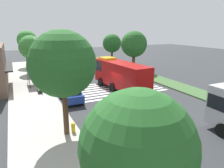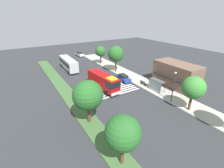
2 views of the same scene
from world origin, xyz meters
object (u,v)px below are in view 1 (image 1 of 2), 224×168
(sidewalk_tree_east, at_px, (31,47))
(parked_car_east, at_px, (37,57))
(fire_hydrant, at_px, (73,127))
(sidewalk_tree_far_east, at_px, (27,40))
(fire_truck, at_px, (119,74))
(median_tree_far_west, at_px, (134,44))
(street_lamp, at_px, (36,54))
(sidewalk_tree_far_west, at_px, (138,148))
(median_tree_west, at_px, (112,43))
(sidewalk_tree_west, at_px, (63,64))
(parked_car_mid, at_px, (71,93))
(bench_near_shelter, at_px, (40,88))
(bus_stop_shelter, at_px, (36,72))

(sidewalk_tree_east, bearing_deg, parked_car_east, -8.91)
(fire_hydrant, bearing_deg, sidewalk_tree_east, 1.19)
(sidewalk_tree_east, xyz_separation_m, sidewalk_tree_far_east, (7.27, 0.00, 0.82))
(fire_truck, height_order, median_tree_far_west, median_tree_far_west)
(sidewalk_tree_far_east, relative_size, median_tree_far_west, 1.01)
(street_lamp, height_order, sidewalk_tree_far_west, street_lamp)
(sidewalk_tree_far_west, bearing_deg, street_lamp, -0.77)
(parked_car_east, bearing_deg, median_tree_west, -129.48)
(parked_car_east, relative_size, sidewalk_tree_west, 0.59)
(sidewalk_tree_east, bearing_deg, parked_car_mid, -172.62)
(street_lamp, height_order, fire_hydrant, street_lamp)
(parked_car_east, xyz_separation_m, sidewalk_tree_east, (-14.04, 2.20, 3.51))
(parked_car_mid, xyz_separation_m, fire_hydrant, (-7.02, 1.70, -0.36))
(sidewalk_tree_east, height_order, median_tree_far_west, median_tree_far_west)
(parked_car_mid, bearing_deg, street_lamp, 9.81)
(sidewalk_tree_far_west, bearing_deg, median_tree_west, -24.43)
(median_tree_west, relative_size, fire_hydrant, 8.91)
(bench_near_shelter, bearing_deg, parked_car_mid, -149.49)
(bus_stop_shelter, bearing_deg, street_lamp, -8.87)
(fire_truck, bearing_deg, fire_hydrant, 131.79)
(parked_car_mid, height_order, parked_car_east, parked_car_east)
(parked_car_east, bearing_deg, fire_hydrant, 175.83)
(fire_truck, height_order, parked_car_mid, fire_truck)
(sidewalk_tree_far_west, distance_m, sidewalk_tree_east, 33.32)
(fire_truck, relative_size, sidewalk_tree_far_west, 1.70)
(street_lamp, bearing_deg, bus_stop_shelter, 171.13)
(parked_car_mid, relative_size, median_tree_far_west, 0.63)
(parked_car_mid, distance_m, fire_hydrant, 7.23)
(bus_stop_shelter, relative_size, sidewalk_tree_west, 0.48)
(fire_truck, xyz_separation_m, fire_hydrant, (-8.73, 8.27, -1.56))
(fire_truck, distance_m, bench_near_shelter, 9.66)
(parked_car_east, xyz_separation_m, bus_stop_shelter, (-22.60, 2.58, 1.00))
(sidewalk_tree_east, height_order, sidewalk_tree_far_east, sidewalk_tree_far_east)
(sidewalk_tree_far_east, bearing_deg, parked_car_east, -18.03)
(bench_near_shelter, height_order, sidewalk_tree_west, sidewalk_tree_west)
(street_lamp, bearing_deg, sidewalk_tree_east, 6.36)
(bench_near_shelter, distance_m, sidewalk_tree_far_west, 21.07)
(parked_car_east, height_order, sidewalk_tree_east, sidewalk_tree_east)
(bus_stop_shelter, relative_size, fire_hydrant, 5.00)
(bench_near_shelter, bearing_deg, bus_stop_shelter, -0.19)
(fire_hydrant, bearing_deg, fire_truck, -43.45)
(fire_truck, xyz_separation_m, sidewalk_tree_east, (15.24, 8.77, 2.35))
(parked_car_mid, height_order, sidewalk_tree_east, sidewalk_tree_east)
(fire_truck, distance_m, median_tree_far_west, 12.31)
(parked_car_mid, height_order, bus_stop_shelter, bus_stop_shelter)
(median_tree_far_west, bearing_deg, median_tree_west, -0.00)
(fire_truck, xyz_separation_m, parked_car_east, (29.28, 6.57, -1.16))
(fire_hydrant, bearing_deg, parked_car_east, -2.56)
(sidewalk_tree_far_west, relative_size, fire_hydrant, 8.31)
(street_lamp, height_order, sidewalk_tree_west, sidewalk_tree_west)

